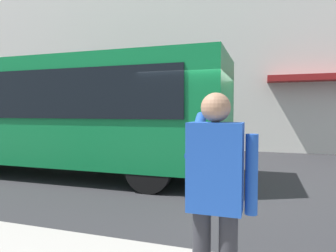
% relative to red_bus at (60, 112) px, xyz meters
% --- Properties ---
extents(ground_plane, '(60.00, 60.00, 0.00)m').
position_rel_red_bus_xyz_m(ground_plane, '(-4.09, 0.12, -1.68)').
color(ground_plane, '#2B2B2D').
extents(building_facade_far, '(28.00, 1.55, 12.00)m').
position_rel_red_bus_xyz_m(building_facade_far, '(-4.11, -6.68, 4.30)').
color(building_facade_far, beige).
rests_on(building_facade_far, ground_plane).
extents(red_bus, '(9.05, 2.54, 3.08)m').
position_rel_red_bus_xyz_m(red_bus, '(0.00, 0.00, 0.00)').
color(red_bus, '#0F7238').
rests_on(red_bus, ground_plane).
extents(pedestrian_photographer, '(0.53, 0.52, 1.70)m').
position_rel_red_bus_xyz_m(pedestrian_photographer, '(-4.97, 4.65, -0.54)').
color(pedestrian_photographer, '#2D2D33').
rests_on(pedestrian_photographer, sidewalk_curb).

